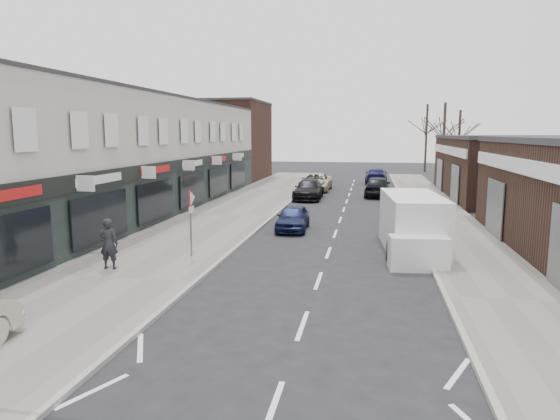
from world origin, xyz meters
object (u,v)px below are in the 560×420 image
at_px(parked_car_left_a, 293,218).
at_px(parked_car_right_c, 376,176).
at_px(white_van, 413,225).
at_px(parked_car_left_c, 316,182).
at_px(parked_car_right_a, 404,209).
at_px(warning_sign, 191,204).
at_px(parked_car_left_b, 309,189).
at_px(pedestrian, 109,244).
at_px(parked_car_right_b, 377,186).

xyz_separation_m(parked_car_left_a, parked_car_right_c, (4.40, 24.80, 0.11)).
xyz_separation_m(white_van, parked_car_left_c, (-6.37, 21.63, -0.38)).
bearing_deg(parked_car_right_c, parked_car_left_c, 54.53).
xyz_separation_m(parked_car_right_a, parked_car_right_c, (-1.30, 21.99, -0.05)).
xyz_separation_m(parked_car_left_c, parked_car_right_a, (6.47, -14.96, 0.05)).
height_order(warning_sign, parked_car_left_b, warning_sign).
relative_size(parked_car_left_c, parked_car_right_a, 1.11).
relative_size(parked_car_left_b, parked_car_right_c, 0.97).
relative_size(white_van, parked_car_left_c, 1.17).
relative_size(pedestrian, parked_car_right_b, 0.38).
relative_size(parked_car_left_a, parked_car_left_b, 0.75).
relative_size(warning_sign, white_van, 0.43).
bearing_deg(pedestrian, warning_sign, -138.57).
xyz_separation_m(warning_sign, parked_car_right_c, (7.36, 31.41, -1.45)).
distance_m(white_van, parked_car_right_c, 28.69).
height_order(parked_car_left_b, parked_car_right_a, parked_car_right_a).
xyz_separation_m(parked_car_left_a, parked_car_right_b, (4.40, 14.61, 0.17)).
bearing_deg(parked_car_right_a, parked_car_right_b, -86.09).
bearing_deg(parked_car_right_b, white_van, 95.99).
distance_m(parked_car_right_a, parked_car_right_c, 22.03).
height_order(pedestrian, parked_car_right_a, pedestrian).
bearing_deg(parked_car_right_c, pedestrian, 74.92).
xyz_separation_m(white_van, pedestrian, (-10.81, -5.02, -0.09)).
height_order(white_van, parked_car_right_b, white_van).
bearing_deg(parked_car_left_a, parked_car_right_a, 24.41).
bearing_deg(parked_car_left_c, pedestrian, -98.37).
relative_size(pedestrian, parked_car_left_c, 0.34).
distance_m(parked_car_left_a, parked_car_left_b, 12.14).
height_order(white_van, parked_car_left_c, white_van).
bearing_deg(white_van, warning_sign, -167.44).
bearing_deg(parked_car_right_a, parked_car_right_c, -89.00).
xyz_separation_m(white_van, parked_car_right_b, (-1.20, 18.46, -0.31)).
xyz_separation_m(parked_car_left_c, parked_car_right_b, (5.17, -3.17, 0.06)).
height_order(white_van, parked_car_left_a, white_van).
relative_size(pedestrian, parked_car_right_a, 0.38).
relative_size(warning_sign, parked_car_right_b, 0.57).
distance_m(warning_sign, parked_car_right_c, 32.30).
height_order(parked_car_right_b, parked_car_right_c, parked_car_right_b).
height_order(parked_car_right_a, parked_car_right_c, parked_car_right_a).
height_order(warning_sign, parked_car_right_a, warning_sign).
xyz_separation_m(pedestrian, parked_car_right_b, (9.61, 23.48, -0.22)).
height_order(pedestrian, parked_car_left_b, pedestrian).
distance_m(parked_car_right_b, parked_car_right_c, 10.20).
bearing_deg(parked_car_left_a, parked_car_right_b, 71.39).
xyz_separation_m(pedestrian, parked_car_left_b, (4.54, 20.99, -0.31)).
distance_m(parked_car_left_c, parked_car_right_a, 16.30).
bearing_deg(parked_car_right_a, pedestrian, 44.58).
relative_size(parked_car_right_a, parked_car_right_c, 0.93).
distance_m(white_van, parked_car_left_c, 22.55).
xyz_separation_m(white_van, parked_car_left_b, (-6.27, 15.97, -0.40)).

